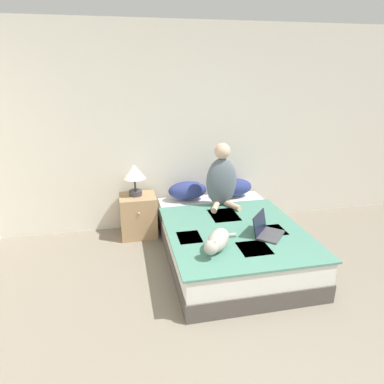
{
  "coord_description": "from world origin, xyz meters",
  "views": [
    {
      "loc": [
        -0.97,
        -1.13,
        2.0
      ],
      "look_at": [
        -0.25,
        2.21,
        0.78
      ],
      "focal_mm": 32.0,
      "sensor_mm": 36.0,
      "label": 1
    }
  ],
  "objects": [
    {
      "name": "wall_back",
      "position": [
        0.0,
        3.16,
        1.27
      ],
      "size": [
        6.03,
        0.05,
        2.55
      ],
      "color": "beige",
      "rests_on": "ground_plane"
    },
    {
      "name": "bed",
      "position": [
        0.15,
        2.1,
        0.21
      ],
      "size": [
        1.41,
        1.96,
        0.43
      ],
      "color": "#4C4742",
      "rests_on": "ground_plane"
    },
    {
      "name": "pillow_near",
      "position": [
        -0.16,
        2.93,
        0.54
      ],
      "size": [
        0.5,
        0.27,
        0.23
      ],
      "color": "navy",
      "rests_on": "bed"
    },
    {
      "name": "pillow_far",
      "position": [
        0.46,
        2.93,
        0.54
      ],
      "size": [
        0.5,
        0.27,
        0.23
      ],
      "color": "navy",
      "rests_on": "bed"
    },
    {
      "name": "person_sitting",
      "position": [
        0.2,
        2.63,
        0.76
      ],
      "size": [
        0.38,
        0.37,
        0.77
      ],
      "color": "slate",
      "rests_on": "bed"
    },
    {
      "name": "cat_tabby",
      "position": [
        -0.16,
        1.56,
        0.52
      ],
      "size": [
        0.42,
        0.47,
        0.2
      ],
      "rotation": [
        0.0,
        0.0,
        -2.15
      ],
      "color": "#A8A399",
      "rests_on": "bed"
    },
    {
      "name": "laptop_open",
      "position": [
        0.42,
        1.75,
        0.47
      ],
      "size": [
        0.4,
        0.41,
        0.22
      ],
      "rotation": [
        0.0,
        0.0,
        0.84
      ],
      "color": "#424247",
      "rests_on": "bed"
    },
    {
      "name": "nightstand",
      "position": [
        -0.8,
        2.89,
        0.27
      ],
      "size": [
        0.44,
        0.42,
        0.53
      ],
      "color": "tan",
      "rests_on": "ground_plane"
    },
    {
      "name": "table_lamp",
      "position": [
        -0.82,
        2.91,
        0.81
      ],
      "size": [
        0.27,
        0.27,
        0.4
      ],
      "color": "#38383D",
      "rests_on": "nightstand"
    }
  ]
}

